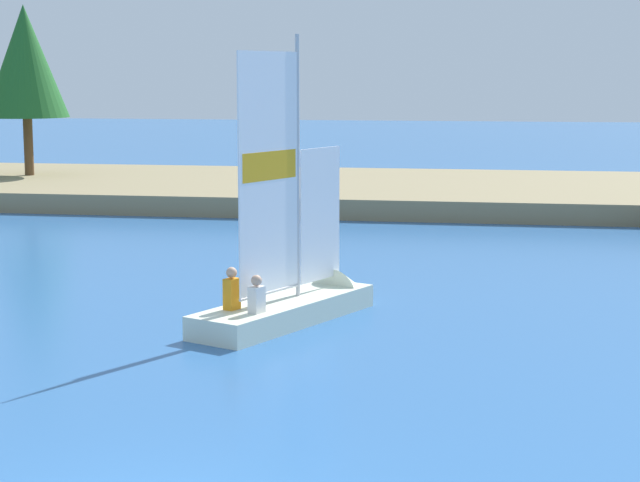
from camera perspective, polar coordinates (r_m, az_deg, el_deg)
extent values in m
cube|color=#897A56|center=(40.89, 4.57, 2.59)|extent=(80.00, 11.96, 0.68)
cylinder|color=brown|center=(45.07, -14.95, 4.79)|extent=(0.37, 0.37, 2.29)
cone|color=#1E5B23|center=(44.99, -15.11, 9.04)|extent=(3.31, 3.31, 4.39)
cube|color=silver|center=(20.83, -1.86, -3.66)|extent=(2.98, 4.53, 0.44)
cone|color=silver|center=(22.62, 1.45, -2.67)|extent=(1.47, 1.47, 1.11)
cylinder|color=#B7B7BC|center=(20.78, -1.18, 3.87)|extent=(0.08, 0.08, 4.97)
cube|color=white|center=(20.07, -2.66, 3.57)|extent=(0.78, 1.64, 4.40)
cube|color=orange|center=(20.05, -2.67, 3.94)|extent=(0.71, 1.48, 0.53)
cube|color=white|center=(21.51, 0.01, 1.41)|extent=(0.58, 1.22, 2.61)
cylinder|color=#B7B7BC|center=(20.39, -2.62, -2.68)|extent=(0.81, 1.65, 0.06)
cube|color=silver|center=(19.63, -3.32, -3.07)|extent=(0.30, 0.34, 0.48)
sphere|color=tan|center=(19.56, -3.33, -2.07)|extent=(0.20, 0.20, 0.20)
cube|color=orange|center=(19.93, -4.62, -2.77)|extent=(0.30, 0.34, 0.57)
sphere|color=tan|center=(19.85, -4.63, -1.65)|extent=(0.20, 0.20, 0.20)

